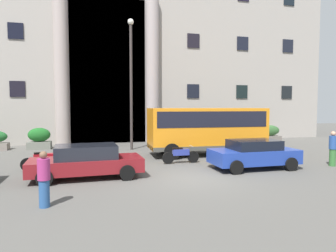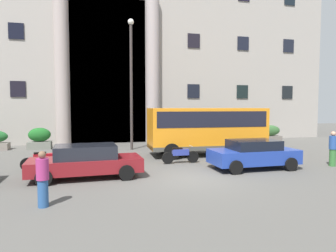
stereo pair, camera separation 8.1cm
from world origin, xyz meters
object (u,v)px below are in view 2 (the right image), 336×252
at_px(bus_stop_sign, 265,125).
at_px(pedestrian_man_red_shirt, 43,179).
at_px(hedge_planter_far_west, 225,134).
at_px(scooter_by_planter, 180,155).
at_px(pedestrian_woman_dark_dress, 333,149).
at_px(hedge_planter_far_east, 269,134).
at_px(parked_hatchback_near, 86,161).
at_px(orange_minibus, 207,127).
at_px(white_taxi_kerbside, 253,154).
at_px(lamppost_plaza_centre, 131,75).
at_px(motorcycle_near_kerb, 261,152).
at_px(motorcycle_far_end, 43,160).
at_px(hedge_planter_west, 40,139).

height_order(bus_stop_sign, pedestrian_man_red_shirt, bus_stop_sign).
relative_size(bus_stop_sign, hedge_planter_far_west, 1.34).
bearing_deg(scooter_by_planter, pedestrian_woman_dark_dress, -19.89).
xyz_separation_m(hedge_planter_far_east, parked_hatchback_near, (-14.60, -9.55, 0.04)).
height_order(orange_minibus, white_taxi_kerbside, orange_minibus).
height_order(orange_minibus, pedestrian_man_red_shirt, orange_minibus).
xyz_separation_m(white_taxi_kerbside, scooter_by_planter, (-3.00, 2.13, -0.25)).
bearing_deg(lamppost_plaza_centre, pedestrian_woman_dark_dress, -42.63).
xyz_separation_m(white_taxi_kerbside, motorcycle_near_kerb, (1.61, 2.04, -0.25)).
height_order(motorcycle_near_kerb, pedestrian_woman_dark_dress, pedestrian_woman_dark_dress).
bearing_deg(white_taxi_kerbside, pedestrian_man_red_shirt, -159.44).
bearing_deg(motorcycle_near_kerb, pedestrian_woman_dark_dress, -35.50).
relative_size(parked_hatchback_near, motorcycle_near_kerb, 2.34).
bearing_deg(scooter_by_planter, pedestrian_man_red_shirt, -136.20).
bearing_deg(bus_stop_sign, hedge_planter_far_west, 114.12).
bearing_deg(pedestrian_woman_dark_dress, parked_hatchback_near, 43.98).
relative_size(scooter_by_planter, motorcycle_near_kerb, 1.00).
distance_m(hedge_planter_far_west, lamppost_plaza_centre, 8.99).
bearing_deg(motorcycle_far_end, lamppost_plaza_centre, 34.30).
distance_m(hedge_planter_west, lamppost_plaza_centre, 7.72).
height_order(hedge_planter_west, lamppost_plaza_centre, lamppost_plaza_centre).
xyz_separation_m(bus_stop_sign, parked_hatchback_near, (-12.05, -6.17, -0.95)).
xyz_separation_m(orange_minibus, hedge_planter_west, (-10.24, 5.26, -0.98)).
bearing_deg(hedge_planter_far_east, orange_minibus, -145.58).
bearing_deg(hedge_planter_west, motorcycle_far_end, -80.14).
relative_size(hedge_planter_far_west, motorcycle_far_end, 0.98).
relative_size(hedge_planter_west, motorcycle_far_end, 0.75).
xyz_separation_m(motorcycle_far_end, scooter_by_planter, (6.61, -0.09, -0.00)).
height_order(hedge_planter_west, parked_hatchback_near, hedge_planter_west).
bearing_deg(motorcycle_near_kerb, motorcycle_far_end, -171.55).
bearing_deg(hedge_planter_west, pedestrian_woman_dark_dress, -33.85).
bearing_deg(hedge_planter_far_west, white_taxi_kerbside, -106.91).
height_order(motorcycle_far_end, pedestrian_man_red_shirt, pedestrian_man_red_shirt).
bearing_deg(scooter_by_planter, motorcycle_near_kerb, -1.19).
height_order(white_taxi_kerbside, motorcycle_far_end, white_taxi_kerbside).
bearing_deg(parked_hatchback_near, hedge_planter_far_west, 39.56).
xyz_separation_m(hedge_planter_far_east, white_taxi_kerbside, (-6.95, -9.57, 0.05)).
bearing_deg(white_taxi_kerbside, hedge_planter_far_west, 72.26).
xyz_separation_m(white_taxi_kerbside, parked_hatchback_near, (-7.64, 0.02, -0.01)).
height_order(bus_stop_sign, hedge_planter_west, bus_stop_sign).
relative_size(orange_minibus, pedestrian_woman_dark_dress, 4.07).
height_order(parked_hatchback_near, scooter_by_planter, parked_hatchback_near).
xyz_separation_m(white_taxi_kerbside, pedestrian_man_red_shirt, (-8.80, -3.45, 0.12)).
relative_size(hedge_planter_far_east, parked_hatchback_near, 0.43).
bearing_deg(bus_stop_sign, motorcycle_far_end, -164.19).
relative_size(hedge_planter_west, scooter_by_planter, 0.78).
xyz_separation_m(hedge_planter_far_west, pedestrian_woman_dark_dress, (1.18, -9.97, 0.18)).
bearing_deg(bus_stop_sign, motorcycle_near_kerb, -123.94).
distance_m(hedge_planter_west, white_taxi_kerbside, 14.53).
bearing_deg(motorcycle_far_end, orange_minibus, -0.91).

